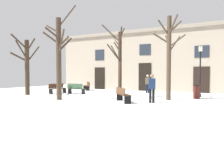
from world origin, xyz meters
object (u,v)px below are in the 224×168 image
at_px(streetlamp, 200,65).
at_px(person_crossing_plaza, 148,83).
at_px(tree_foreground, 169,54).
at_px(bench_by_litter_bin, 76,89).
at_px(bench_facing_shops, 87,86).
at_px(person_by_shop_door, 152,87).
at_px(litter_bin, 197,92).
at_px(tree_near_facade, 119,61).
at_px(tree_right_of_center, 59,55).
at_px(tree_left_of_center, 27,64).
at_px(bench_near_center_tree, 57,88).
at_px(bench_back_to_back_left, 123,94).

height_order(streetlamp, person_crossing_plaza, streetlamp).
height_order(tree_foreground, bench_by_litter_bin, tree_foreground).
xyz_separation_m(bench_facing_shops, person_by_shop_door, (9.21, -6.72, 0.46)).
xyz_separation_m(streetlamp, litter_bin, (-0.06, -1.36, -1.85)).
height_order(tree_near_facade, person_crossing_plaza, tree_near_facade).
bearing_deg(bench_facing_shops, streetlamp, 37.27).
distance_m(bench_facing_shops, person_crossing_plaza, 6.81).
bearing_deg(tree_foreground, bench_facing_shops, 153.97).
bearing_deg(tree_right_of_center, tree_foreground, 28.01).
distance_m(bench_by_litter_bin, person_by_shop_door, 7.93).
relative_size(tree_right_of_center, bench_by_litter_bin, 3.80).
distance_m(tree_foreground, tree_left_of_center, 11.14).
height_order(tree_foreground, person_crossing_plaza, tree_foreground).
relative_size(tree_left_of_center, person_by_shop_door, 2.81).
distance_m(litter_bin, bench_by_litter_bin, 9.53).
relative_size(bench_by_litter_bin, person_by_shop_door, 0.95).
xyz_separation_m(litter_bin, person_by_shop_door, (-2.00, -3.60, 0.47)).
distance_m(tree_right_of_center, litter_bin, 9.56).
bearing_deg(tree_near_facade, bench_near_center_tree, 173.03).
bearing_deg(tree_left_of_center, person_crossing_plaza, 37.71).
distance_m(streetlamp, person_by_shop_door, 5.54).
height_order(litter_bin, bench_near_center_tree, litter_bin).
bearing_deg(bench_by_litter_bin, tree_right_of_center, 113.02).
xyz_separation_m(bench_back_to_back_left, bench_by_litter_bin, (-5.85, 3.13, -0.03)).
bearing_deg(bench_back_to_back_left, tree_right_of_center, 59.73).
bearing_deg(tree_right_of_center, person_crossing_plaza, 66.24).
relative_size(streetlamp, bench_back_to_back_left, 2.28).
distance_m(tree_foreground, person_by_shop_door, 2.88).
height_order(streetlamp, litter_bin, streetlamp).
bearing_deg(bench_by_litter_bin, tree_left_of_center, 40.04).
bearing_deg(bench_by_litter_bin, person_crossing_plaza, -143.65).
bearing_deg(person_crossing_plaza, bench_back_to_back_left, 95.64).
xyz_separation_m(tree_near_facade, streetlamp, (4.95, 3.39, -0.30)).
height_order(tree_foreground, tree_near_facade, tree_foreground).
distance_m(tree_foreground, bench_facing_shops, 11.08).
bearing_deg(tree_right_of_center, person_by_shop_door, 13.24).
bearing_deg(litter_bin, bench_facing_shops, 164.46).
bearing_deg(tree_foreground, tree_left_of_center, -170.15).
height_order(streetlamp, person_by_shop_door, streetlamp).
bearing_deg(bench_back_to_back_left, bench_by_litter_bin, 20.37).
height_order(tree_left_of_center, litter_bin, tree_left_of_center).
relative_size(streetlamp, bench_by_litter_bin, 2.37).
relative_size(bench_near_center_tree, bench_by_litter_bin, 1.12).
distance_m(bench_near_center_tree, person_crossing_plaza, 7.97).
distance_m(streetlamp, litter_bin, 2.29).
relative_size(streetlamp, person_crossing_plaza, 2.30).
distance_m(tree_near_facade, streetlamp, 6.00).
distance_m(tree_left_of_center, bench_back_to_back_left, 9.10).
bearing_deg(streetlamp, person_by_shop_door, -112.53).
distance_m(bench_by_litter_bin, bench_facing_shops, 4.47).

